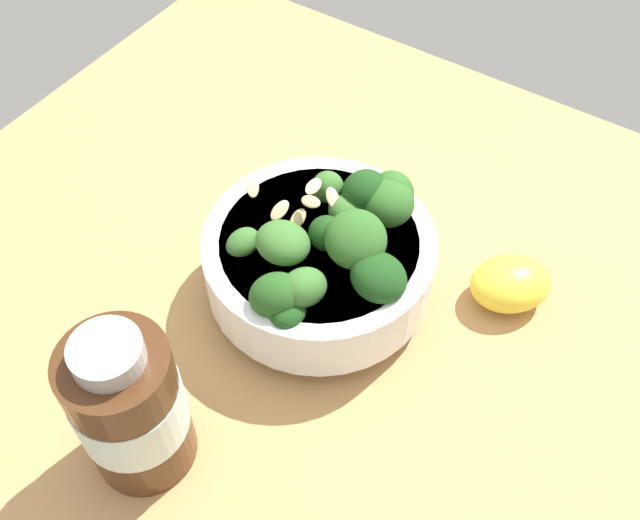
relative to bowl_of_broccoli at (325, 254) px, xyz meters
The scene contains 4 objects.
ground_plane 8.33cm from the bowl_of_broccoli, ahead, with size 67.12×67.12×4.64cm, color tan.
bowl_of_broccoli is the anchor object (origin of this frame).
lemon_wedge 15.28cm from the bowl_of_broccoli, 149.37° to the right, with size 6.61×5.28×3.82cm, color yellow.
bottle_short 19.00cm from the bowl_of_broccoli, 80.92° to the left, with size 7.26×7.26×13.86cm.
Camera 1 is at (-23.83, 30.38, 50.19)cm, focal length 41.78 mm.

